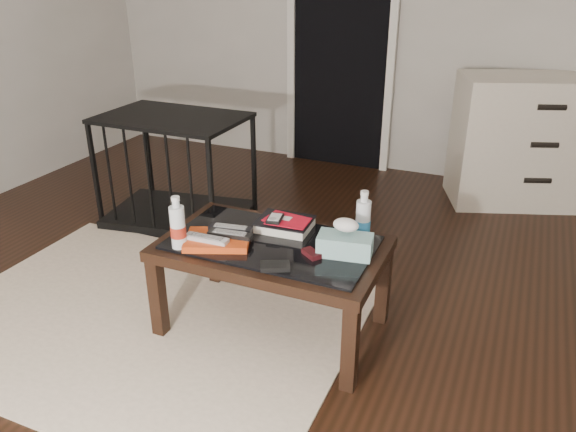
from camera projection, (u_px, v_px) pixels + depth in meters
name	position (u px, v px, depth m)	size (l,w,h in m)	color
ground	(249.00, 329.00, 2.68)	(5.00, 5.00, 0.00)	black
doorway	(341.00, 40.00, 4.46)	(0.90, 0.08, 2.07)	black
coffee_table	(272.00, 254.00, 2.54)	(1.00, 0.60, 0.46)	black
rug	(145.00, 319.00, 2.75)	(2.00, 1.50, 0.01)	beige
dresser	(543.00, 141.00, 3.92)	(1.30, 0.88, 0.90)	beige
pet_crate	(178.00, 187.00, 3.73)	(0.99, 0.74, 0.71)	black
magazines	(218.00, 240.00, 2.49)	(0.28, 0.21, 0.03)	#CB4013
remote_silver	(207.00, 238.00, 2.44)	(0.20, 0.05, 0.02)	#B4B4B9
remote_black_front	(230.00, 234.00, 2.48)	(0.20, 0.05, 0.02)	black
remote_black_back	(231.00, 228.00, 2.54)	(0.20, 0.05, 0.02)	black
textbook	(285.00, 224.00, 2.62)	(0.25, 0.20, 0.05)	black
dvd_mailers	(286.00, 219.00, 2.61)	(0.19, 0.14, 0.01)	red
ipod	(275.00, 218.00, 2.59)	(0.06, 0.10, 0.02)	black
flip_phone	(311.00, 254.00, 2.38)	(0.09, 0.05, 0.02)	black
wallet	(275.00, 266.00, 2.29)	(0.12, 0.07, 0.02)	black
water_bottle_left	(177.00, 222.00, 2.41)	(0.07, 0.07, 0.24)	white
water_bottle_right	(363.00, 216.00, 2.47)	(0.07, 0.07, 0.24)	white
tissue_box	(345.00, 245.00, 2.38)	(0.23, 0.12, 0.09)	teal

